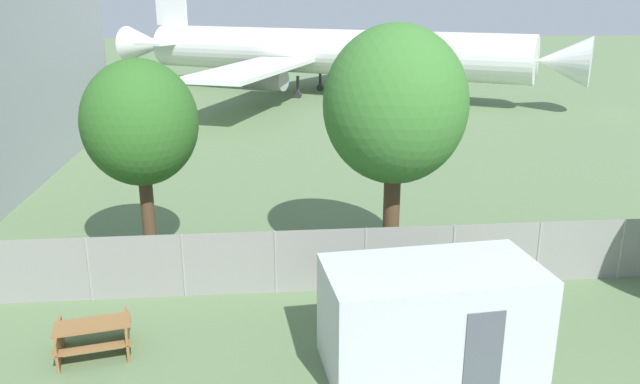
{
  "coord_description": "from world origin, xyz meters",
  "views": [
    {
      "loc": [
        -0.25,
        -5.64,
        8.1
      ],
      "look_at": [
        1.53,
        13.45,
        2.0
      ],
      "focal_mm": 35.0,
      "sensor_mm": 36.0,
      "label": 1
    }
  ],
  "objects_px": {
    "picnic_bench_open_grass": "(93,335)",
    "tree_far_right": "(395,106)",
    "airplane": "(322,52)",
    "portable_cabin": "(431,318)",
    "tree_near_hangar": "(140,124)"
  },
  "relations": [
    {
      "from": "airplane",
      "to": "tree_near_hangar",
      "type": "distance_m",
      "value": 34.87
    },
    {
      "from": "tree_near_hangar",
      "to": "airplane",
      "type": "bearing_deg",
      "value": 75.69
    },
    {
      "from": "tree_far_right",
      "to": "tree_near_hangar",
      "type": "bearing_deg",
      "value": 172.25
    },
    {
      "from": "portable_cabin",
      "to": "picnic_bench_open_grass",
      "type": "bearing_deg",
      "value": 165.52
    },
    {
      "from": "picnic_bench_open_grass",
      "to": "tree_far_right",
      "type": "distance_m",
      "value": 9.93
    },
    {
      "from": "tree_near_hangar",
      "to": "tree_far_right",
      "type": "relative_size",
      "value": 0.86
    },
    {
      "from": "airplane",
      "to": "picnic_bench_open_grass",
      "type": "height_order",
      "value": "airplane"
    },
    {
      "from": "picnic_bench_open_grass",
      "to": "tree_far_right",
      "type": "xyz_separation_m",
      "value": [
        7.86,
        3.96,
        4.6
      ]
    },
    {
      "from": "airplane",
      "to": "portable_cabin",
      "type": "xyz_separation_m",
      "value": [
        -1.45,
        -39.99,
        -2.32
      ]
    },
    {
      "from": "portable_cabin",
      "to": "tree_near_hangar",
      "type": "height_order",
      "value": "tree_near_hangar"
    },
    {
      "from": "airplane",
      "to": "tree_near_hangar",
      "type": "height_order",
      "value": "airplane"
    },
    {
      "from": "tree_near_hangar",
      "to": "tree_far_right",
      "type": "height_order",
      "value": "tree_far_right"
    },
    {
      "from": "portable_cabin",
      "to": "tree_far_right",
      "type": "bearing_deg",
      "value": 83.18
    },
    {
      "from": "picnic_bench_open_grass",
      "to": "tree_far_right",
      "type": "bearing_deg",
      "value": 26.72
    },
    {
      "from": "tree_near_hangar",
      "to": "tree_far_right",
      "type": "distance_m",
      "value": 7.41
    }
  ]
}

